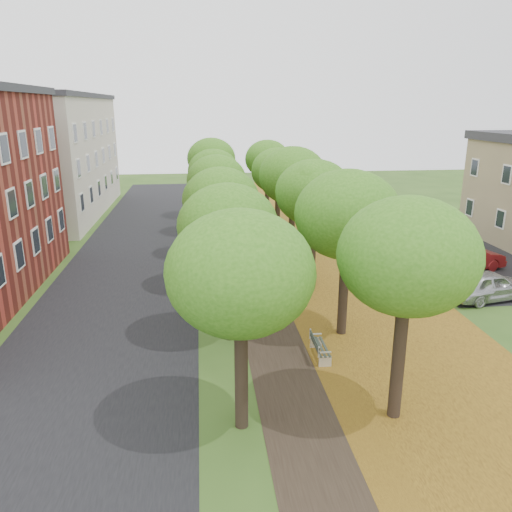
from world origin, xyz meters
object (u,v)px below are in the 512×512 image
object	(u,v)px
car_silver	(489,285)
bench	(319,347)
car_white	(417,242)
car_grey	(445,259)
car_red	(466,258)

from	to	relation	value
car_silver	bench	bearing A→B (deg)	104.96
car_white	bench	bearing A→B (deg)	140.84
car_silver	car_grey	distance (m)	4.78
bench	car_silver	bearing A→B (deg)	-62.75
bench	car_white	bearing A→B (deg)	-35.52
bench	car_white	size ratio (longest dim) A/B	0.34
car_grey	car_white	size ratio (longest dim) A/B	0.92
car_red	car_grey	size ratio (longest dim) A/B	1.00
bench	car_red	bearing A→B (deg)	-48.84
bench	car_grey	world-z (taller)	car_grey
car_red	car_grey	distance (m)	1.21
car_red	bench	bearing A→B (deg)	117.17
car_silver	car_red	distance (m)	4.71
car_red	car_silver	bearing A→B (deg)	151.44
bench	car_silver	distance (m)	11.03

